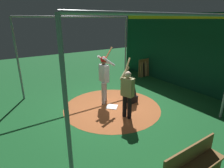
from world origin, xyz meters
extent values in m
plane|color=#195B28|center=(0.00, 0.00, 0.00)|extent=(25.02, 25.02, 0.00)
cylinder|color=#B76033|center=(0.00, 0.00, 0.00)|extent=(3.73, 3.73, 0.01)
cube|color=white|center=(0.00, 0.00, 0.01)|extent=(0.59, 0.59, 0.01)
cylinder|color=#B3B3B7|center=(0.13, -0.43, 0.45)|extent=(0.15, 0.15, 0.90)
cylinder|color=#B3B3B7|center=(-0.11, -0.70, 0.45)|extent=(0.15, 0.15, 0.90)
cube|color=silver|center=(0.01, -0.56, 1.24)|extent=(0.22, 0.44, 0.67)
cylinder|color=silver|center=(-0.09, -0.36, 1.72)|extent=(0.54, 0.09, 0.42)
cylinder|color=silver|center=(-0.09, -0.76, 1.72)|extent=(0.54, 0.09, 0.42)
sphere|color=brown|center=(0.01, -0.56, 1.71)|extent=(0.23, 0.23, 0.23)
sphere|color=#A51414|center=(0.01, -0.56, 1.77)|extent=(0.26, 0.26, 0.26)
cylinder|color=olive|center=(-0.21, -0.69, 1.85)|extent=(0.54, 0.06, 0.73)
cube|color=black|center=(-0.93, 0.03, 0.14)|extent=(0.40, 0.40, 0.29)
cube|color=black|center=(-0.89, 0.03, 0.50)|extent=(0.30, 0.40, 0.47)
sphere|color=#9E704C|center=(-0.87, 0.03, 0.82)|extent=(0.21, 0.21, 0.21)
cube|color=gray|center=(-0.77, 0.03, 0.82)|extent=(0.03, 0.19, 0.19)
ellipsoid|color=brown|center=(-0.61, 0.09, 0.39)|extent=(0.12, 0.28, 0.22)
cylinder|color=black|center=(-0.02, 1.05, 0.40)|extent=(0.15, 0.15, 0.80)
cylinder|color=black|center=(0.04, 0.86, 0.40)|extent=(0.15, 0.15, 0.80)
cube|color=tan|center=(0.01, 0.95, 1.12)|extent=(0.34, 0.47, 0.64)
cylinder|color=tan|center=(-0.05, 1.14, 1.17)|extent=(0.09, 0.09, 0.54)
cylinder|color=tan|center=(-0.02, 0.73, 1.55)|extent=(0.47, 0.23, 0.41)
sphere|color=beige|center=(0.01, 0.95, 1.55)|extent=(0.21, 0.21, 0.21)
cylinder|color=tan|center=(-0.10, 0.71, 1.66)|extent=(0.46, 0.20, 0.74)
cube|color=#0C3D26|center=(-4.28, 0.00, 1.75)|extent=(0.20, 9.02, 3.50)
cube|color=yellow|center=(-4.17, 0.00, 3.35)|extent=(0.03, 8.84, 0.20)
cylinder|color=gray|center=(-2.73, -2.76, 1.67)|extent=(0.08, 0.08, 3.34)
cylinder|color=gray|center=(2.73, -2.76, 1.67)|extent=(0.08, 0.08, 3.34)
cylinder|color=gray|center=(2.73, 2.76, 1.67)|extent=(0.08, 0.08, 3.34)
cylinder|color=gray|center=(0.00, -2.76, 3.34)|extent=(5.45, 0.07, 0.07)
cylinder|color=gray|center=(0.00, 2.76, 3.34)|extent=(5.45, 0.07, 0.07)
cube|color=olive|center=(-4.03, -2.40, 0.53)|extent=(1.18, 0.04, 1.05)
cylinder|color=tan|center=(-4.52, -2.34, 0.42)|extent=(0.06, 0.14, 0.84)
cylinder|color=tan|center=(-4.40, -2.34, 0.41)|extent=(0.06, 0.17, 0.82)
cylinder|color=tan|center=(-4.28, -2.34, 0.45)|extent=(0.06, 0.13, 0.91)
cylinder|color=olive|center=(-4.16, -2.34, 0.44)|extent=(0.06, 0.15, 0.87)
cylinder|color=tan|center=(-4.04, -2.34, 0.40)|extent=(0.06, 0.13, 0.81)
cylinder|color=tan|center=(-3.92, -2.34, 0.45)|extent=(0.06, 0.12, 0.90)
cylinder|color=black|center=(-3.80, -2.34, 0.42)|extent=(0.06, 0.16, 0.85)
cylinder|color=tan|center=(-3.68, -2.34, 0.45)|extent=(0.06, 0.14, 0.89)
cylinder|color=tan|center=(-3.56, -2.34, 0.44)|extent=(0.06, 0.19, 0.89)
cube|color=olive|center=(0.57, 3.93, 0.42)|extent=(1.60, 0.36, 0.05)
cube|color=olive|center=(0.57, 3.77, 0.65)|extent=(1.60, 0.04, 0.40)
cube|color=olive|center=(-0.11, 3.93, 0.20)|extent=(0.08, 0.32, 0.40)
camera|label=1|loc=(3.61, 5.47, 3.25)|focal=29.81mm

